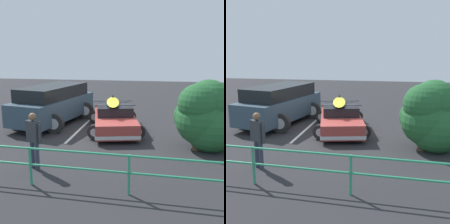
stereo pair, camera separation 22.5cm
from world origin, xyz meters
The scene contains 7 objects.
ground_plane centered at (0.00, 0.00, -0.01)m, with size 44.00×44.00×0.02m, color #28282B.
parking_stripe centered at (1.08, -0.51, 0.00)m, with size 4.49×0.12×0.00m, color silver.
sedan_car centered at (-0.46, -0.55, 0.56)m, with size 2.91×4.60×1.43m.
suv_car centered at (2.62, -1.21, 0.97)m, with size 3.36×5.24×1.86m.
person_bystander centered at (1.17, 4.09, 1.03)m, with size 0.59×0.41×1.72m.
railing_fence centered at (0.82, 5.10, 0.72)m, with size 10.45×0.42×1.04m.
bush_near_left centered at (-3.99, 1.37, 1.17)m, with size 2.18×1.96×2.59m.
Camera 1 is at (-2.46, 11.50, 3.46)m, focal length 45.00 mm.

